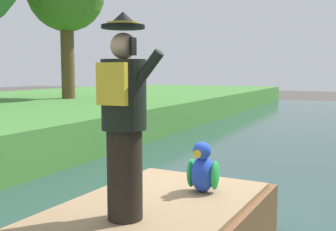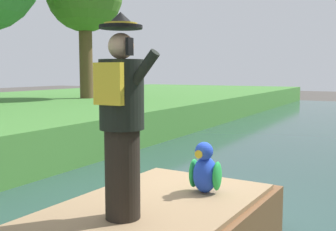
% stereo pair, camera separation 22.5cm
% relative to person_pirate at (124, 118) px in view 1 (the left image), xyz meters
% --- Properties ---
extents(ground_plane, '(80.00, 80.00, 0.00)m').
position_rel_person_pirate_xyz_m(ground_plane, '(0.01, 1.64, -1.64)').
color(ground_plane, '#4C4742').
extents(canal_water, '(6.79, 48.00, 0.10)m').
position_rel_person_pirate_xyz_m(canal_water, '(0.01, 1.64, -1.59)').
color(canal_water, '#2D4C47').
rests_on(canal_water, ground).
extents(person_pirate, '(0.61, 0.42, 1.85)m').
position_rel_person_pirate_xyz_m(person_pirate, '(0.00, 0.00, 0.00)').
color(person_pirate, black).
rests_on(person_pirate, boat).
extents(parrot_plush, '(0.36, 0.35, 0.57)m').
position_rel_person_pirate_xyz_m(parrot_plush, '(0.34, 1.10, -0.68)').
color(parrot_plush, blue).
rests_on(parrot_plush, boat).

